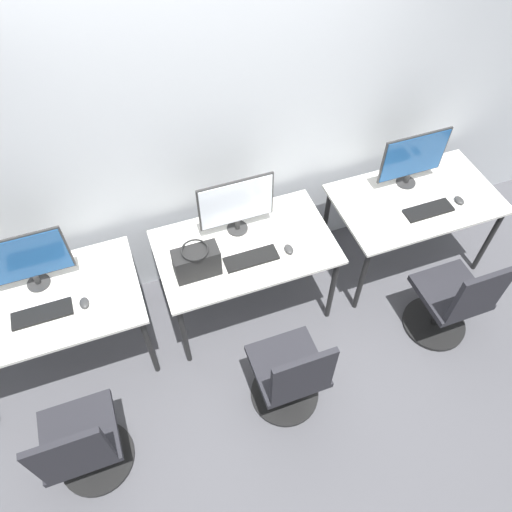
% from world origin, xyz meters
% --- Properties ---
extents(ground_plane, '(20.00, 20.00, 0.00)m').
position_xyz_m(ground_plane, '(0.00, 0.00, 0.00)').
color(ground_plane, '#4C4C51').
extents(wall_back, '(12.00, 0.05, 2.80)m').
position_xyz_m(wall_back, '(0.00, 0.87, 1.40)').
color(wall_back, '#B7BCC1').
rests_on(wall_back, ground_plane).
extents(desk_left, '(1.23, 0.74, 0.73)m').
position_xyz_m(desk_left, '(-1.37, 0.37, 0.66)').
color(desk_left, silver).
rests_on(desk_left, ground_plane).
extents(monitor_left, '(0.53, 0.15, 0.46)m').
position_xyz_m(monitor_left, '(-1.37, 0.53, 0.98)').
color(monitor_left, '#2D2D2D').
rests_on(monitor_left, desk_left).
extents(keyboard_left, '(0.37, 0.13, 0.02)m').
position_xyz_m(keyboard_left, '(-1.37, 0.28, 0.74)').
color(keyboard_left, black).
rests_on(keyboard_left, desk_left).
extents(mouse_left, '(0.06, 0.09, 0.03)m').
position_xyz_m(mouse_left, '(-1.11, 0.26, 0.75)').
color(mouse_left, '#333333').
rests_on(mouse_left, desk_left).
extents(office_chair_left, '(0.48, 0.48, 0.92)m').
position_xyz_m(office_chair_left, '(-1.32, -0.50, 0.38)').
color(office_chair_left, black).
rests_on(office_chair_left, ground_plane).
extents(desk_center, '(1.23, 0.74, 0.73)m').
position_xyz_m(desk_center, '(0.00, 0.37, 0.66)').
color(desk_center, silver).
rests_on(desk_center, ground_plane).
extents(monitor_center, '(0.53, 0.15, 0.46)m').
position_xyz_m(monitor_center, '(0.00, 0.54, 0.98)').
color(monitor_center, '#2D2D2D').
rests_on(monitor_center, desk_center).
extents(keyboard_center, '(0.37, 0.13, 0.02)m').
position_xyz_m(keyboard_center, '(0.00, 0.24, 0.74)').
color(keyboard_center, black).
rests_on(keyboard_center, desk_center).
extents(mouse_center, '(0.06, 0.09, 0.03)m').
position_xyz_m(mouse_center, '(0.27, 0.23, 0.75)').
color(mouse_center, '#333333').
rests_on(mouse_center, desk_center).
extents(office_chair_center, '(0.48, 0.48, 0.92)m').
position_xyz_m(office_chair_center, '(0.00, -0.50, 0.38)').
color(office_chair_center, black).
rests_on(office_chair_center, ground_plane).
extents(desk_right, '(1.23, 0.74, 0.73)m').
position_xyz_m(desk_right, '(1.37, 0.37, 0.66)').
color(desk_right, silver).
rests_on(desk_right, ground_plane).
extents(monitor_right, '(0.53, 0.15, 0.46)m').
position_xyz_m(monitor_right, '(1.37, 0.54, 0.98)').
color(monitor_right, '#2D2D2D').
rests_on(monitor_right, desk_right).
extents(keyboard_right, '(0.37, 0.13, 0.02)m').
position_xyz_m(keyboard_right, '(1.37, 0.22, 0.74)').
color(keyboard_right, black).
rests_on(keyboard_right, desk_right).
extents(mouse_right, '(0.06, 0.09, 0.03)m').
position_xyz_m(mouse_right, '(1.64, 0.23, 0.75)').
color(mouse_right, '#333333').
rests_on(mouse_right, desk_right).
extents(office_chair_right, '(0.48, 0.48, 0.92)m').
position_xyz_m(office_chair_right, '(1.31, -0.37, 0.38)').
color(office_chair_right, black).
rests_on(office_chair_right, ground_plane).
extents(handbag, '(0.30, 0.18, 0.25)m').
position_xyz_m(handbag, '(-0.37, 0.26, 0.85)').
color(handbag, black).
rests_on(handbag, desk_center).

